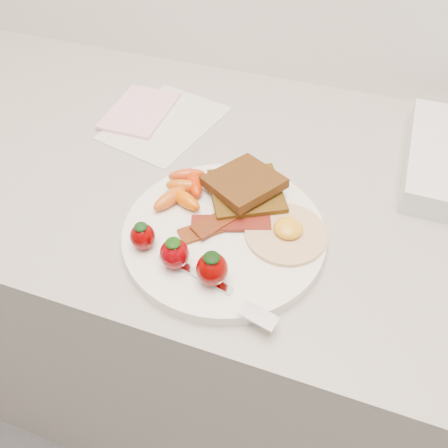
% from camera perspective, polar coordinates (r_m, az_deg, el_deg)
% --- Properties ---
extents(counter, '(2.00, 0.60, 0.90)m').
position_cam_1_polar(counter, '(1.04, 3.97, -13.00)').
color(counter, gray).
rests_on(counter, ground).
extents(plate, '(0.27, 0.27, 0.02)m').
position_cam_1_polar(plate, '(0.59, 0.00, -1.25)').
color(plate, white).
rests_on(plate, counter).
extents(toast_lower, '(0.13, 0.13, 0.01)m').
position_cam_1_polar(toast_lower, '(0.62, 2.90, 4.17)').
color(toast_lower, '#50320B').
rests_on(toast_lower, plate).
extents(toast_upper, '(0.12, 0.12, 0.02)m').
position_cam_1_polar(toast_upper, '(0.61, 2.61, 5.49)').
color(toast_upper, '#3D280D').
rests_on(toast_upper, toast_lower).
extents(fried_egg, '(0.14, 0.14, 0.02)m').
position_cam_1_polar(fried_egg, '(0.58, 8.14, -1.03)').
color(fried_egg, beige).
rests_on(fried_egg, plate).
extents(bacon_strips, '(0.12, 0.12, 0.01)m').
position_cam_1_polar(bacon_strips, '(0.58, 0.20, 0.34)').
color(bacon_strips, '#491103').
rests_on(bacon_strips, plate).
extents(baby_carrots, '(0.07, 0.10, 0.02)m').
position_cam_1_polar(baby_carrots, '(0.62, -5.27, 4.65)').
color(baby_carrots, '#C55911').
rests_on(baby_carrots, plate).
extents(strawberries, '(0.14, 0.06, 0.05)m').
position_cam_1_polar(strawberries, '(0.53, -5.59, -4.06)').
color(strawberries, '#6C0000').
rests_on(strawberries, plate).
extents(fork, '(0.17, 0.06, 0.00)m').
position_cam_1_polar(fork, '(0.52, -0.19, -8.75)').
color(fork, silver).
rests_on(fork, plate).
extents(paper_sheet, '(0.20, 0.23, 0.00)m').
position_cam_1_polar(paper_sheet, '(0.80, -7.69, 12.96)').
color(paper_sheet, silver).
rests_on(paper_sheet, counter).
extents(notepad, '(0.10, 0.15, 0.01)m').
position_cam_1_polar(notepad, '(0.83, -10.90, 14.36)').
color(notepad, '#F4B7C7').
rests_on(notepad, paper_sheet).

